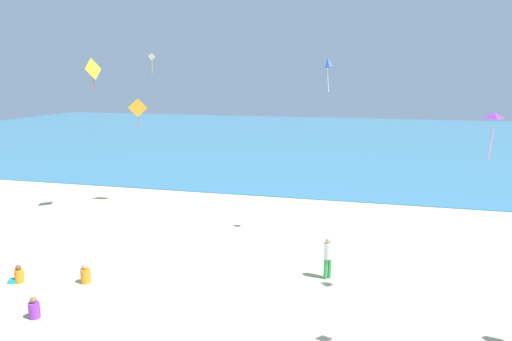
{
  "coord_description": "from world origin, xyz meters",
  "views": [
    {
      "loc": [
        4.05,
        -8.46,
        7.8
      ],
      "look_at": [
        0.0,
        7.9,
        4.3
      ],
      "focal_mm": 31.84,
      "sensor_mm": 36.0,
      "label": 1
    }
  ],
  "objects_px": {
    "person_1": "(34,309)",
    "person_3": "(328,255)",
    "person_0": "(86,275)",
    "kite_white": "(152,58)",
    "kite_purple": "(494,117)",
    "kite_orange": "(138,108)",
    "person_2": "(18,276)",
    "kite_blue": "(328,63)",
    "kite_yellow": "(93,69)"
  },
  "relations": [
    {
      "from": "kite_blue",
      "to": "kite_purple",
      "type": "height_order",
      "value": "kite_blue"
    },
    {
      "from": "kite_yellow",
      "to": "kite_purple",
      "type": "xyz_separation_m",
      "value": [
        17.59,
        -10.66,
        -1.31
      ]
    },
    {
      "from": "person_1",
      "to": "kite_orange",
      "type": "distance_m",
      "value": 14.64
    },
    {
      "from": "person_1",
      "to": "kite_yellow",
      "type": "height_order",
      "value": "kite_yellow"
    },
    {
      "from": "person_3",
      "to": "kite_white",
      "type": "height_order",
      "value": "kite_white"
    },
    {
      "from": "person_2",
      "to": "kite_orange",
      "type": "height_order",
      "value": "kite_orange"
    },
    {
      "from": "person_0",
      "to": "person_1",
      "type": "relative_size",
      "value": 1.05
    },
    {
      "from": "person_1",
      "to": "person_3",
      "type": "relative_size",
      "value": 0.44
    },
    {
      "from": "person_3",
      "to": "kite_orange",
      "type": "bearing_deg",
      "value": -164.09
    },
    {
      "from": "kite_blue",
      "to": "person_0",
      "type": "bearing_deg",
      "value": -140.26
    },
    {
      "from": "person_1",
      "to": "kite_purple",
      "type": "distance_m",
      "value": 14.82
    },
    {
      "from": "person_3",
      "to": "kite_orange",
      "type": "relative_size",
      "value": 0.97
    },
    {
      "from": "person_0",
      "to": "kite_purple",
      "type": "bearing_deg",
      "value": -134.91
    },
    {
      "from": "person_1",
      "to": "kite_yellow",
      "type": "relative_size",
      "value": 0.4
    },
    {
      "from": "person_3",
      "to": "kite_blue",
      "type": "distance_m",
      "value": 8.67
    },
    {
      "from": "person_1",
      "to": "person_3",
      "type": "xyz_separation_m",
      "value": [
        9.11,
        5.29,
        0.69
      ]
    },
    {
      "from": "person_3",
      "to": "kite_white",
      "type": "bearing_deg",
      "value": -173.57
    },
    {
      "from": "kite_purple",
      "to": "kite_orange",
      "type": "height_order",
      "value": "kite_purple"
    },
    {
      "from": "kite_purple",
      "to": "person_0",
      "type": "bearing_deg",
      "value": 169.46
    },
    {
      "from": "kite_white",
      "to": "kite_yellow",
      "type": "relative_size",
      "value": 0.72
    },
    {
      "from": "person_0",
      "to": "person_2",
      "type": "bearing_deg",
      "value": 69.61
    },
    {
      "from": "kite_yellow",
      "to": "kite_purple",
      "type": "relative_size",
      "value": 1.61
    },
    {
      "from": "kite_blue",
      "to": "person_2",
      "type": "bearing_deg",
      "value": -145.13
    },
    {
      "from": "person_0",
      "to": "kite_blue",
      "type": "xyz_separation_m",
      "value": [
        8.42,
        7.0,
        8.12
      ]
    },
    {
      "from": "person_0",
      "to": "kite_blue",
      "type": "height_order",
      "value": "kite_blue"
    },
    {
      "from": "person_1",
      "to": "kite_white",
      "type": "height_order",
      "value": "kite_white"
    },
    {
      "from": "kite_white",
      "to": "kite_blue",
      "type": "bearing_deg",
      "value": -31.4
    },
    {
      "from": "kite_orange",
      "to": "person_3",
      "type": "bearing_deg",
      "value": -33.04
    },
    {
      "from": "person_3",
      "to": "kite_white",
      "type": "distance_m",
      "value": 19.56
    },
    {
      "from": "person_0",
      "to": "kite_orange",
      "type": "height_order",
      "value": "kite_orange"
    },
    {
      "from": "person_2",
      "to": "person_0",
      "type": "bearing_deg",
      "value": 172.25
    },
    {
      "from": "kite_white",
      "to": "kite_orange",
      "type": "xyz_separation_m",
      "value": [
        1.03,
        -4.18,
        -3.06
      ]
    },
    {
      "from": "person_3",
      "to": "kite_yellow",
      "type": "distance_m",
      "value": 16.26
    },
    {
      "from": "person_1",
      "to": "person_2",
      "type": "distance_m",
      "value": 3.19
    },
    {
      "from": "kite_white",
      "to": "person_3",
      "type": "bearing_deg",
      "value": -42.53
    },
    {
      "from": "person_1",
      "to": "kite_blue",
      "type": "distance_m",
      "value": 15.25
    },
    {
      "from": "person_0",
      "to": "person_1",
      "type": "bearing_deg",
      "value": 143.69
    },
    {
      "from": "kite_blue",
      "to": "kite_orange",
      "type": "bearing_deg",
      "value": 163.2
    },
    {
      "from": "person_2",
      "to": "kite_yellow",
      "type": "distance_m",
      "value": 12.02
    },
    {
      "from": "person_0",
      "to": "kite_white",
      "type": "xyz_separation_m",
      "value": [
        -4.12,
        14.65,
        8.72
      ]
    },
    {
      "from": "person_0",
      "to": "kite_orange",
      "type": "bearing_deg",
      "value": -17.97
    },
    {
      "from": "person_1",
      "to": "person_3",
      "type": "bearing_deg",
      "value": -94.53
    },
    {
      "from": "person_1",
      "to": "kite_yellow",
      "type": "distance_m",
      "value": 14.15
    },
    {
      "from": "person_1",
      "to": "kite_blue",
      "type": "relative_size",
      "value": 0.48
    },
    {
      "from": "person_1",
      "to": "person_2",
      "type": "xyz_separation_m",
      "value": [
        -2.44,
        2.07,
        -0.01
      ]
    },
    {
      "from": "person_1",
      "to": "kite_orange",
      "type": "height_order",
      "value": "kite_orange"
    },
    {
      "from": "person_0",
      "to": "kite_blue",
      "type": "bearing_deg",
      "value": -84.63
    },
    {
      "from": "person_3",
      "to": "kite_blue",
      "type": "bearing_deg",
      "value": 146.79
    },
    {
      "from": "person_0",
      "to": "kite_purple",
      "type": "xyz_separation_m",
      "value": [
        13.17,
        -2.45,
        6.58
      ]
    },
    {
      "from": "person_1",
      "to": "kite_white",
      "type": "relative_size",
      "value": 0.55
    }
  ]
}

